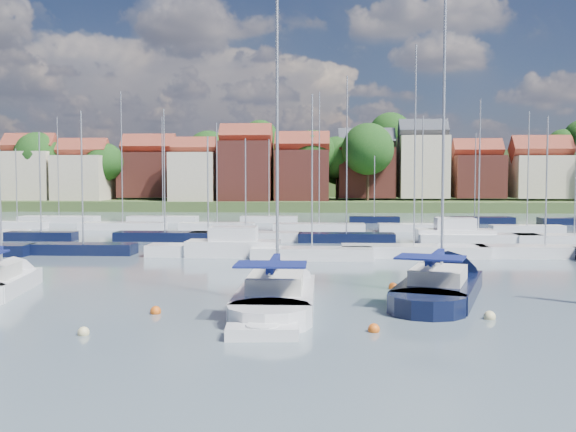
{
  "coord_description": "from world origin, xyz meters",
  "views": [
    {
      "loc": [
        1.8,
        -27.69,
        5.84
      ],
      "look_at": [
        -0.82,
        14.0,
        3.41
      ],
      "focal_mm": 40.0,
      "sensor_mm": 36.0,
      "label": 1
    }
  ],
  "objects": [
    {
      "name": "buoy_e",
      "position": [
        5.25,
        6.32,
        0.0
      ],
      "size": [
        0.48,
        0.48,
        0.48
      ],
      "primitive_type": "sphere",
      "color": "#D85914",
      "rests_on": "ground"
    },
    {
      "name": "tender",
      "position": [
        -0.6,
        -4.59,
        0.22
      ],
      "size": [
        2.77,
        1.46,
        0.58
      ],
      "rotation": [
        0.0,
        0.0,
        0.08
      ],
      "color": "silver",
      "rests_on": "ground"
    },
    {
      "name": "ground",
      "position": [
        0.0,
        40.0,
        0.0
      ],
      "size": [
        260.0,
        260.0,
        0.0
      ],
      "primitive_type": "plane",
      "color": "#4A5A65",
      "rests_on": "ground"
    },
    {
      "name": "buoy_b",
      "position": [
        -7.32,
        -4.56,
        0.0
      ],
      "size": [
        0.44,
        0.44,
        0.44
      ],
      "primitive_type": "sphere",
      "color": "beige",
      "rests_on": "ground"
    },
    {
      "name": "buoy_d",
      "position": [
        3.56,
        -3.37,
        0.0
      ],
      "size": [
        0.46,
        0.46,
        0.46
      ],
      "primitive_type": "sphere",
      "color": "#D85914",
      "rests_on": "ground"
    },
    {
      "name": "marina_field",
      "position": [
        1.91,
        35.15,
        0.43
      ],
      "size": [
        79.62,
        41.41,
        15.93
      ],
      "color": "silver",
      "rests_on": "ground"
    },
    {
      "name": "buoy_c",
      "position": [
        -5.65,
        -0.64,
        0.0
      ],
      "size": [
        0.47,
        0.47,
        0.47
      ],
      "primitive_type": "sphere",
      "color": "#D85914",
      "rests_on": "ground"
    },
    {
      "name": "sailboat_left",
      "position": [
        -15.26,
        5.0,
        0.36
      ],
      "size": [
        4.25,
        10.27,
        13.63
      ],
      "rotation": [
        0.0,
        0.0,
        1.74
      ],
      "color": "silver",
      "rests_on": "ground"
    },
    {
      "name": "buoy_f",
      "position": [
        8.53,
        -0.82,
        0.0
      ],
      "size": [
        0.5,
        0.5,
        0.5
      ],
      "primitive_type": "sphere",
      "color": "beige",
      "rests_on": "ground"
    },
    {
      "name": "sailboat_centre",
      "position": [
        -0.57,
        3.1,
        0.35
      ],
      "size": [
        3.53,
        12.95,
        17.48
      ],
      "rotation": [
        0.0,
        0.0,
        1.58
      ],
      "color": "silver",
      "rests_on": "ground"
    },
    {
      "name": "sailboat_navy",
      "position": [
        7.84,
        5.73,
        0.35
      ],
      "size": [
        7.18,
        13.49,
        18.0
      ],
      "rotation": [
        0.0,
        0.0,
        1.27
      ],
      "color": "black",
      "rests_on": "ground"
    },
    {
      "name": "far_shore_town",
      "position": [
        2.23,
        132.67,
        4.61
      ],
      "size": [
        212.46,
        90.0,
        22.27
      ],
      "color": "#42592C",
      "rests_on": "ground"
    }
  ]
}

